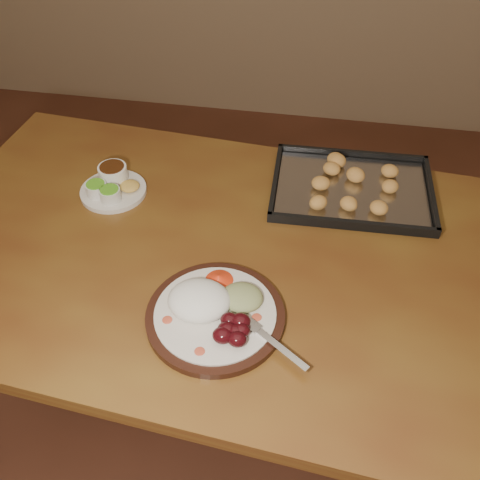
# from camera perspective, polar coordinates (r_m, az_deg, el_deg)

# --- Properties ---
(ground) EXTENTS (4.00, 4.00, 0.00)m
(ground) POSITION_cam_1_polar(r_m,az_deg,el_deg) (1.83, -1.82, -20.61)
(ground) COLOR brown
(ground) RESTS_ON ground
(dining_table) EXTENTS (1.57, 1.02, 0.75)m
(dining_table) POSITION_cam_1_polar(r_m,az_deg,el_deg) (1.35, -1.95, -3.97)
(dining_table) COLOR brown
(dining_table) RESTS_ON ground
(dinner_plate) EXTENTS (0.35, 0.29, 0.07)m
(dinner_plate) POSITION_cam_1_polar(r_m,az_deg,el_deg) (1.13, -2.73, -7.46)
(dinner_plate) COLOR black
(dinner_plate) RESTS_ON dining_table
(condiment_saucer) EXTENTS (0.17, 0.17, 0.06)m
(condiment_saucer) POSITION_cam_1_polar(r_m,az_deg,el_deg) (1.46, -13.50, 5.67)
(condiment_saucer) COLOR silver
(condiment_saucer) RESTS_ON dining_table
(baking_tray) EXTENTS (0.43, 0.32, 0.04)m
(baking_tray) POSITION_cam_1_polar(r_m,az_deg,el_deg) (1.46, 11.80, 5.52)
(baking_tray) COLOR black
(baking_tray) RESTS_ON dining_table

